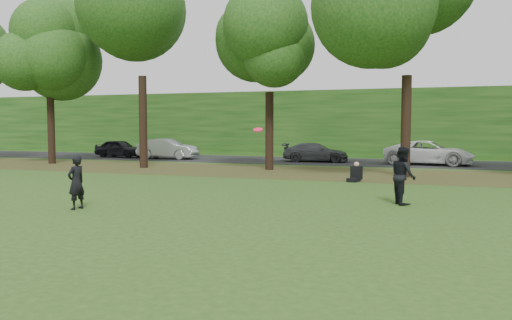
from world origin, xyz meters
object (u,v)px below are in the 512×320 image
(player_left, at_px, (76,182))
(player_right, at_px, (403,175))
(seated_person, at_px, (356,174))
(frisbee, at_px, (258,130))

(player_left, bearing_deg, player_right, 123.01)
(player_right, xyz_separation_m, seated_person, (-2.18, 5.70, -0.56))
(player_right, bearing_deg, seated_person, -1.46)
(player_right, relative_size, frisbee, 4.63)
(player_right, xyz_separation_m, frisbee, (-3.87, -2.16, 1.38))
(player_left, bearing_deg, frisbee, 118.96)
(player_left, xyz_separation_m, seated_person, (6.49, 9.65, -0.46))
(frisbee, bearing_deg, player_left, -159.54)
(frisbee, bearing_deg, seated_person, 77.86)
(player_left, distance_m, frisbee, 5.33)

